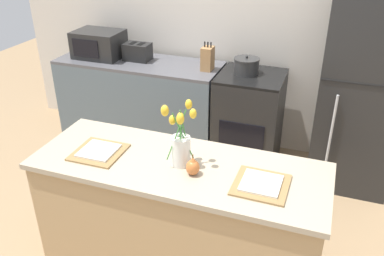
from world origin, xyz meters
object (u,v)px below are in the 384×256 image
(toaster, at_px, (137,52))
(plate_setting_right, at_px, (261,184))
(flower_vase, at_px, (180,143))
(knife_block, at_px, (208,59))
(pear_figurine, at_px, (193,167))
(cooking_pot, at_px, (246,66))
(refrigerator, at_px, (360,94))
(microwave, at_px, (99,44))
(stove_range, at_px, (249,119))
(plate_setting_left, at_px, (99,152))

(toaster, bearing_deg, plate_setting_right, -46.59)
(flower_vase, bearing_deg, knife_block, 102.26)
(pear_figurine, height_order, cooking_pot, cooking_pot)
(refrigerator, relative_size, pear_figurine, 13.07)
(refrigerator, height_order, pear_figurine, refrigerator)
(microwave, height_order, knife_block, same)
(refrigerator, height_order, plate_setting_right, refrigerator)
(pear_figurine, bearing_deg, refrigerator, 60.98)
(flower_vase, relative_size, cooking_pot, 1.73)
(plate_setting_right, relative_size, knife_block, 1.12)
(toaster, xyz_separation_m, knife_block, (0.75, -0.04, 0.03))
(stove_range, relative_size, flower_vase, 2.24)
(refrigerator, xyz_separation_m, pear_figurine, (-0.93, -1.67, 0.08))
(plate_setting_right, height_order, microwave, microwave)
(plate_setting_right, bearing_deg, cooking_pot, 105.87)
(refrigerator, relative_size, toaster, 6.14)
(toaster, bearing_deg, plate_setting_left, -71.41)
(microwave, bearing_deg, pear_figurine, -45.90)
(microwave, bearing_deg, plate_setting_right, -39.34)
(stove_range, height_order, refrigerator, refrigerator)
(cooking_pot, bearing_deg, plate_setting_right, -74.13)
(refrigerator, xyz_separation_m, plate_setting_right, (-0.53, -1.65, 0.04))
(stove_range, bearing_deg, knife_block, -179.30)
(plate_setting_left, relative_size, cooking_pot, 1.28)
(refrigerator, height_order, plate_setting_left, refrigerator)
(plate_setting_right, xyz_separation_m, cooking_pot, (-0.48, 1.67, 0.09))
(refrigerator, distance_m, toaster, 2.14)
(microwave, distance_m, knife_block, 1.17)
(flower_vase, distance_m, toaster, 1.97)
(toaster, bearing_deg, cooking_pot, -0.84)
(plate_setting_right, bearing_deg, refrigerator, 72.07)
(pear_figurine, height_order, microwave, microwave)
(plate_setting_right, distance_m, microwave, 2.61)
(refrigerator, relative_size, microwave, 3.58)
(flower_vase, height_order, knife_block, flower_vase)
(plate_setting_left, height_order, plate_setting_right, same)
(plate_setting_right, distance_m, knife_block, 1.85)
(flower_vase, relative_size, plate_setting_right, 1.35)
(toaster, distance_m, microwave, 0.42)
(plate_setting_left, distance_m, microwave, 1.93)
(toaster, xyz_separation_m, microwave, (-0.42, -0.04, 0.05))
(cooking_pot, height_order, knife_block, knife_block)
(pear_figurine, distance_m, cooking_pot, 1.70)
(plate_setting_left, bearing_deg, stove_range, 69.57)
(refrigerator, height_order, microwave, refrigerator)
(plate_setting_left, bearing_deg, knife_block, 83.54)
(pear_figurine, xyz_separation_m, toaster, (-1.20, 1.71, 0.06))
(refrigerator, xyz_separation_m, cooking_pot, (-1.01, 0.02, 0.13))
(pear_figurine, relative_size, toaster, 0.47)
(stove_range, xyz_separation_m, microwave, (-1.60, -0.00, 0.59))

